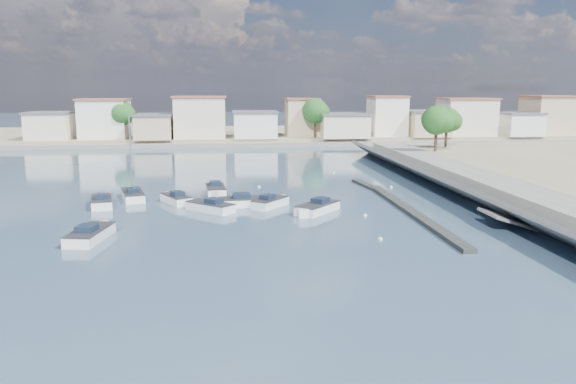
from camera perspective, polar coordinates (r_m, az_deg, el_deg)
The scene contains 17 objects.
ground at distance 79.83m, azimuth 0.75°, elevation 2.41°, with size 400.00×400.00×0.00m, color #2C4358.
seawall_walkway at distance 59.43m, azimuth 22.01°, elevation -0.27°, with size 5.00×90.00×1.80m, color slate.
breakwater at distance 54.81m, azimuth 11.34°, elevation -1.33°, with size 2.00×31.02×0.35m.
far_shore_land at distance 131.25m, azimuth -1.94°, elevation 5.87°, with size 160.00×40.00×1.40m, color gray.
far_shore_quay at distance 110.42m, azimuth -1.15°, elevation 4.85°, with size 160.00×2.50×0.80m, color slate.
far_town at distance 117.31m, azimuth 3.85°, elevation 7.38°, with size 113.01×12.80×8.35m.
shore_trees at distance 108.18m, azimuth 3.41°, elevation 7.81°, with size 74.56×38.32×7.92m.
motorboat_a at distance 44.88m, azimuth -19.32°, elevation -4.07°, with size 2.90×5.95×1.48m.
motorboat_b at distance 53.97m, azimuth -1.68°, elevation -1.09°, with size 3.96×4.36×1.48m.
motorboat_c at distance 52.50m, azimuth -8.10°, elevation -1.52°, with size 4.76×4.58×1.48m.
motorboat_d at distance 51.26m, azimuth 2.85°, elevation -1.72°, with size 4.74×5.09×1.48m.
motorboat_e at distance 57.22m, azimuth -18.41°, elevation -0.96°, with size 2.86×5.39×1.48m.
motorboat_f at distance 56.73m, azimuth -11.38°, elevation -0.72°, with size 3.50×4.57×1.48m.
motorboat_g at distance 60.81m, azimuth -7.33°, elevation 0.14°, with size 2.38×5.66×1.48m.
motorboat_h at distance 54.36m, azimuth -3.90°, elevation -1.02°, with size 6.11×2.64×1.48m.
sailboat at distance 59.97m, azimuth -15.51°, elevation -0.26°, with size 3.28×6.26×9.00m.
mooring_buoys at distance 56.49m, azimuth 6.98°, elevation -0.98°, with size 15.43×35.90×0.36m.
Camera 1 is at (-9.34, -38.49, 11.17)m, focal length 35.00 mm.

